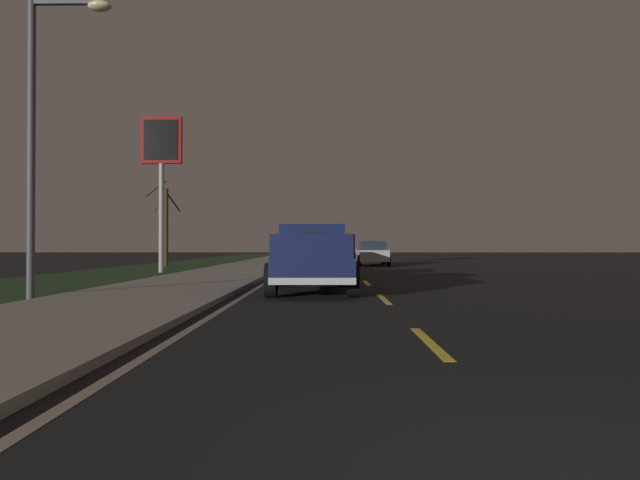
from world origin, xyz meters
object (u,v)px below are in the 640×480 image
at_px(gas_price_sign, 161,155).
at_px(sedan_white, 324,255).
at_px(sedan_silver, 372,253).
at_px(sedan_red, 320,252).
at_px(pickup_truck, 312,256).
at_px(bare_tree_far, 166,225).
at_px(street_light_near, 45,114).
at_px(sedan_tan, 323,257).

bearing_deg(gas_price_sign, sedan_white, -65.34).
height_order(sedan_silver, sedan_white, same).
height_order(sedan_red, sedan_white, same).
bearing_deg(pickup_truck, bare_tree_far, 28.28).
xyz_separation_m(sedan_silver, street_light_near, (-22.35, 9.48, 3.57)).
height_order(gas_price_sign, bare_tree_far, gas_price_sign).
bearing_deg(sedan_red, pickup_truck, -179.83).
bearing_deg(bare_tree_far, sedan_white, -107.60).
height_order(gas_price_sign, street_light_near, gas_price_sign).
xyz_separation_m(pickup_truck, sedan_silver, (19.86, -3.29, -0.20)).
bearing_deg(street_light_near, sedan_white, -21.49).
relative_size(sedan_silver, bare_tree_far, 0.86).
height_order(sedan_tan, street_light_near, street_light_near).
bearing_deg(sedan_white, street_light_near, 158.51).
bearing_deg(bare_tree_far, gas_price_sign, -165.24).
relative_size(pickup_truck, sedan_tan, 1.24).
bearing_deg(sedan_red, street_light_near, 168.47).
height_order(sedan_tan, bare_tree_far, bare_tree_far).
bearing_deg(sedan_tan, sedan_silver, -13.13).
xyz_separation_m(pickup_truck, bare_tree_far, (16.78, 9.03, 1.50)).
height_order(pickup_truck, sedan_red, pickup_truck).
bearing_deg(sedan_white, pickup_truck, 179.01).
relative_size(sedan_white, gas_price_sign, 0.60).
relative_size(sedan_tan, street_light_near, 0.62).
xyz_separation_m(sedan_tan, street_light_near, (-9.32, 6.44, 3.57)).
distance_m(sedan_tan, street_light_near, 11.88).
xyz_separation_m(sedan_tan, sedan_silver, (13.02, -3.04, 0.00)).
height_order(pickup_truck, sedan_white, pickup_truck).
relative_size(sedan_tan, sedan_silver, 1.00).
xyz_separation_m(sedan_tan, gas_price_sign, (3.53, 7.58, 4.72)).
distance_m(sedan_silver, sedan_white, 6.75).
height_order(sedan_red, bare_tree_far, bare_tree_far).
relative_size(sedan_tan, bare_tree_far, 0.86).
relative_size(sedan_white, bare_tree_far, 0.86).
bearing_deg(sedan_silver, bare_tree_far, 104.05).
distance_m(pickup_truck, sedan_silver, 20.13).
bearing_deg(street_light_near, bare_tree_far, 8.37).
xyz_separation_m(sedan_silver, bare_tree_far, (-3.08, 12.31, 1.70)).
distance_m(gas_price_sign, street_light_near, 12.95).
xyz_separation_m(sedan_silver, sedan_white, (-6.02, 3.05, 0.00)).
xyz_separation_m(pickup_truck, sedan_tan, (6.84, -0.25, -0.20)).
bearing_deg(bare_tree_far, street_light_near, -171.63).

